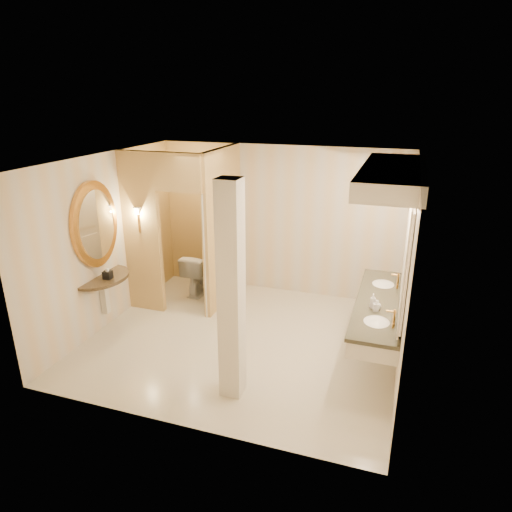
{
  "coord_description": "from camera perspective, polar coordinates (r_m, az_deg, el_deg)",
  "views": [
    {
      "loc": [
        2.12,
        -5.71,
        3.56
      ],
      "look_at": [
        0.15,
        0.2,
        1.31
      ],
      "focal_mm": 32.0,
      "sensor_mm": 36.0,
      "label": 1
    }
  ],
  "objects": [
    {
      "name": "soap_bottle_b",
      "position": [
        6.19,
        14.94,
        -5.91
      ],
      "size": [
        0.13,
        0.13,
        0.13
      ],
      "primitive_type": "imported",
      "rotation": [
        0.0,
        0.0,
        -0.42
      ],
      "color": "silver",
      "rests_on": "vanity"
    },
    {
      "name": "floor",
      "position": [
        7.06,
        -1.71,
        -10.41
      ],
      "size": [
        4.5,
        4.5,
        0.0
      ],
      "primitive_type": "plane",
      "color": "beige",
      "rests_on": "ground"
    },
    {
      "name": "ceiling",
      "position": [
        6.15,
        -1.97,
        11.84
      ],
      "size": [
        4.5,
        4.5,
        0.0
      ],
      "primitive_type": "plane",
      "rotation": [
        3.14,
        0.0,
        0.0
      ],
      "color": "silver",
      "rests_on": "wall_back"
    },
    {
      "name": "soap_bottle_a",
      "position": [
        6.13,
        14.77,
        -6.0
      ],
      "size": [
        0.08,
        0.09,
        0.15
      ],
      "primitive_type": "imported",
      "rotation": [
        0.0,
        0.0,
        0.27
      ],
      "color": "beige",
      "rests_on": "vanity"
    },
    {
      "name": "wall_sconce",
      "position": [
        7.58,
        -14.56,
        5.3
      ],
      "size": [
        0.14,
        0.14,
        0.42
      ],
      "color": "#B6813A",
      "rests_on": "toilet_closet"
    },
    {
      "name": "pillar",
      "position": [
        5.31,
        -3.12,
        -4.73
      ],
      "size": [
        0.27,
        0.27,
        2.7
      ],
      "primitive_type": "cube",
      "color": "silver",
      "rests_on": "floor"
    },
    {
      "name": "soap_bottle_c",
      "position": [
        6.19,
        14.4,
        -5.46
      ],
      "size": [
        0.08,
        0.08,
        0.2
      ],
      "primitive_type": "imported",
      "rotation": [
        0.0,
        0.0,
        0.05
      ],
      "color": "#C6B28C",
      "rests_on": "vanity"
    },
    {
      "name": "wall_left",
      "position": [
        7.52,
        -18.14,
        1.8
      ],
      "size": [
        0.02,
        4.0,
        2.7
      ],
      "primitive_type": "cube",
      "color": "beige",
      "rests_on": "floor"
    },
    {
      "name": "wall_back",
      "position": [
        8.3,
        2.94,
        4.43
      ],
      "size": [
        4.5,
        0.02,
        2.7
      ],
      "primitive_type": "cube",
      "color": "beige",
      "rests_on": "floor"
    },
    {
      "name": "toilet_closet",
      "position": [
        7.74,
        -7.12,
        3.42
      ],
      "size": [
        1.5,
        1.55,
        2.7
      ],
      "color": "#D8B671",
      "rests_on": "floor"
    },
    {
      "name": "wall_front",
      "position": [
        4.81,
        -10.13,
        -7.8
      ],
      "size": [
        4.5,
        0.02,
        2.7
      ],
      "primitive_type": "cube",
      "color": "beige",
      "rests_on": "floor"
    },
    {
      "name": "tissue_box",
      "position": [
        7.29,
        -18.04,
        -2.26
      ],
      "size": [
        0.13,
        0.13,
        0.12
      ],
      "primitive_type": "cube",
      "rotation": [
        0.0,
        0.0,
        0.06
      ],
      "color": "black",
      "rests_on": "console_shelf"
    },
    {
      "name": "toilet",
      "position": [
        8.53,
        -7.18,
        -2.12
      ],
      "size": [
        0.44,
        0.76,
        0.77
      ],
      "primitive_type": "imported",
      "rotation": [
        0.0,
        0.0,
        3.13
      ],
      "color": "white",
      "rests_on": "floor"
    },
    {
      "name": "console_shelf",
      "position": [
        7.29,
        -19.21,
        1.05
      ],
      "size": [
        1.01,
        1.01,
        1.95
      ],
      "color": "black",
      "rests_on": "floor"
    },
    {
      "name": "vanity",
      "position": [
        6.18,
        16.16,
        0.85
      ],
      "size": [
        0.75,
        2.48,
        2.09
      ],
      "color": "silver",
      "rests_on": "floor"
    },
    {
      "name": "wall_right",
      "position": [
        6.13,
        18.35,
        -2.33
      ],
      "size": [
        0.02,
        4.0,
        2.7
      ],
      "primitive_type": "cube",
      "color": "beige",
      "rests_on": "floor"
    }
  ]
}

